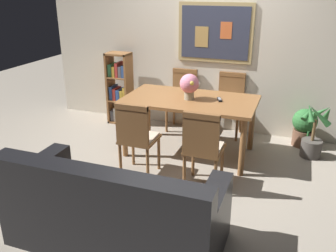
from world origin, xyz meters
name	(u,v)px	position (x,y,z in m)	size (l,w,h in m)	color
ground_plane	(178,168)	(0.00, 0.00, 0.00)	(12.00, 12.00, 0.00)	gray
wall_back_with_painting	(212,43)	(0.00, 1.49, 1.30)	(5.20, 0.14, 2.60)	beige
dining_table	(190,105)	(-0.01, 0.47, 0.66)	(1.66, 0.93, 0.75)	brown
dining_chair_far_left	(183,94)	(-0.37, 1.30, 0.54)	(0.40, 0.41, 0.91)	brown
dining_chair_near_right	(203,144)	(0.39, -0.36, 0.54)	(0.40, 0.41, 0.91)	brown
dining_chair_far_right	(230,99)	(0.35, 1.31, 0.54)	(0.40, 0.41, 0.91)	brown
dining_chair_near_left	(136,134)	(-0.38, -0.35, 0.54)	(0.40, 0.41, 0.91)	brown
leather_couch	(114,212)	(-0.08, -1.49, 0.31)	(1.80, 0.84, 0.84)	black
bookshelf	(120,92)	(-1.37, 1.19, 0.51)	(0.36, 0.28, 1.13)	brown
potted_ivy	(304,127)	(1.41, 1.23, 0.28)	(0.33, 0.33, 0.53)	brown
potted_palm	(313,136)	(1.52, 0.89, 0.29)	(0.37, 0.41, 0.76)	#4C4742
flower_vase	(190,85)	(-0.01, 0.43, 0.94)	(0.25, 0.24, 0.32)	tan
tv_remote	(220,99)	(0.36, 0.52, 0.76)	(0.10, 0.16, 0.02)	black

